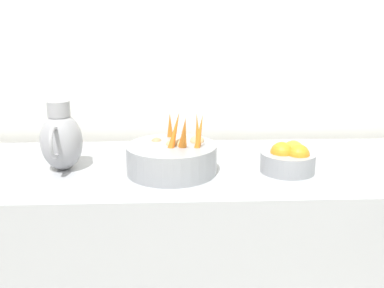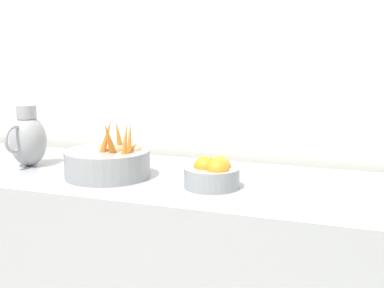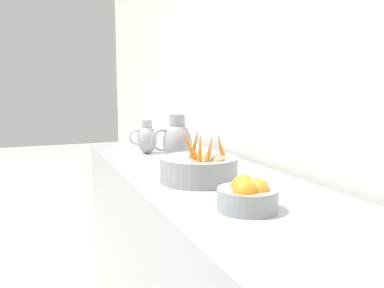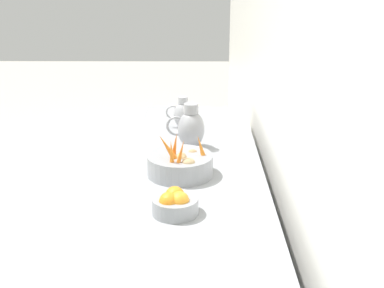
{
  "view_description": "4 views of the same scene",
  "coord_description": "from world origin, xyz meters",
  "px_view_note": "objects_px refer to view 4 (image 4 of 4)",
  "views": [
    {
      "loc": [
        0.0,
        -0.5,
        1.4
      ],
      "look_at": [
        -1.42,
        -0.44,
        0.99
      ],
      "focal_mm": 39.23,
      "sensor_mm": 36.0,
      "label": 1
    },
    {
      "loc": [
        0.2,
        0.41,
        1.36
      ],
      "look_at": [
        -1.41,
        -0.17,
        1.04
      ],
      "focal_mm": 46.67,
      "sensor_mm": 36.0,
      "label": 2
    },
    {
      "loc": [
        -0.79,
        0.98,
        1.28
      ],
      "look_at": [
        -1.4,
        -0.53,
        1.04
      ],
      "focal_mm": 37.46,
      "sensor_mm": 36.0,
      "label": 3
    },
    {
      "loc": [
        -1.5,
        1.9,
        1.9
      ],
      "look_at": [
        -1.48,
        -0.45,
        1.07
      ],
      "focal_mm": 49.7,
      "sensor_mm": 36.0,
      "label": 4
    }
  ],
  "objects_px": {
    "metal_pitcher_short": "(183,114)",
    "metal_pitcher_tall": "(191,128)",
    "vegetable_colander": "(180,164)",
    "orange_bowl": "(175,203)"
  },
  "relations": [
    {
      "from": "metal_pitcher_tall",
      "to": "vegetable_colander",
      "type": "bearing_deg",
      "value": 83.29
    },
    {
      "from": "orange_bowl",
      "to": "metal_pitcher_short",
      "type": "bearing_deg",
      "value": -90.2
    },
    {
      "from": "metal_pitcher_short",
      "to": "vegetable_colander",
      "type": "bearing_deg",
      "value": 90.46
    },
    {
      "from": "vegetable_colander",
      "to": "metal_pitcher_short",
      "type": "relative_size",
      "value": 1.64
    },
    {
      "from": "vegetable_colander",
      "to": "metal_pitcher_tall",
      "type": "relative_size",
      "value": 1.27
    },
    {
      "from": "metal_pitcher_tall",
      "to": "orange_bowl",
      "type": "bearing_deg",
      "value": 85.98
    },
    {
      "from": "vegetable_colander",
      "to": "orange_bowl",
      "type": "distance_m",
      "value": 0.42
    },
    {
      "from": "metal_pitcher_short",
      "to": "metal_pitcher_tall",
      "type": "bearing_deg",
      "value": 98.21
    },
    {
      "from": "vegetable_colander",
      "to": "orange_bowl",
      "type": "xyz_separation_m",
      "value": [
        0.01,
        0.42,
        -0.01
      ]
    },
    {
      "from": "vegetable_colander",
      "to": "orange_bowl",
      "type": "height_order",
      "value": "vegetable_colander"
    }
  ]
}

